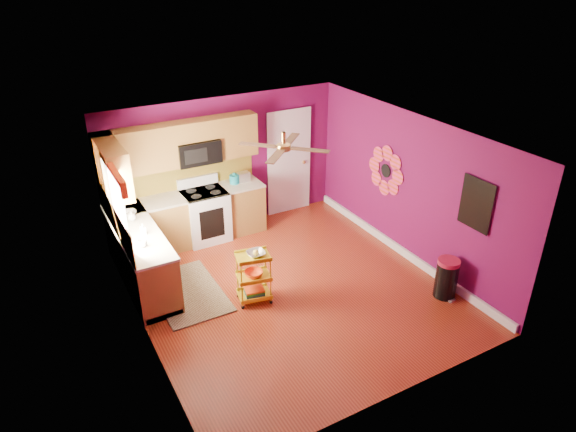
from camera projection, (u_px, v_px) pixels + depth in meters
ground at (290, 289)px, 8.06m from camera, size 5.00×5.00×0.00m
room_envelope at (292, 194)px, 7.33m from camera, size 4.54×5.04×2.52m
lower_cabinets at (169, 236)px, 8.69m from camera, size 2.81×2.31×0.94m
electric_range at (205, 215)px, 9.29m from camera, size 0.76×0.66×1.13m
upper_cabinetry at (160, 152)px, 8.39m from camera, size 2.80×2.30×1.26m
left_window at (115, 193)px, 7.13m from camera, size 0.08×1.35×1.08m
panel_door at (289, 163)px, 10.10m from camera, size 0.95×0.11×2.15m
right_wall_art at (424, 185)px, 8.10m from camera, size 0.04×2.74×1.04m
ceiling_fan at (284, 147)px, 7.17m from camera, size 1.01×1.01×0.26m
shag_rug at (188, 292)px, 7.96m from camera, size 0.97×1.59×0.02m
rolling_cart at (254, 275)px, 7.59m from camera, size 0.55×0.45×0.88m
trash_can at (446, 278)px, 7.76m from camera, size 0.39×0.40×0.64m
teal_kettle at (234, 179)px, 9.39m from camera, size 0.18×0.18×0.21m
toaster at (243, 177)px, 9.46m from camera, size 0.22×0.15×0.18m
soap_bottle_a at (143, 229)px, 7.66m from camera, size 0.08×0.08×0.18m
soap_bottle_b at (132, 216)px, 8.07m from camera, size 0.13×0.13×0.17m
counter_dish at (129, 213)px, 8.28m from camera, size 0.23×0.23×0.06m
counter_cup at (142, 243)px, 7.35m from camera, size 0.14×0.14×0.11m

